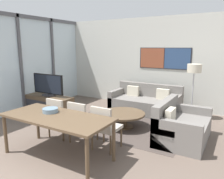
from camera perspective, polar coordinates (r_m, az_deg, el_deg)
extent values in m
cube|color=silver|center=(7.12, 9.20, 6.97)|extent=(6.81, 0.06, 2.80)
cube|color=#2D2D33|center=(6.88, 13.52, 7.92)|extent=(1.59, 0.01, 0.64)
cube|color=brown|center=(7.00, 10.44, 8.10)|extent=(0.76, 0.02, 0.60)
cube|color=navy|center=(6.78, 16.66, 7.72)|extent=(0.76, 0.02, 0.60)
cube|color=silver|center=(6.86, -22.88, 6.09)|extent=(0.02, 5.04, 2.80)
cube|color=#515156|center=(6.87, -23.61, 17.35)|extent=(0.07, 5.04, 0.10)
cube|color=#515156|center=(6.84, -22.72, 6.08)|extent=(0.07, 0.08, 2.80)
cube|color=#515156|center=(7.66, -15.16, 7.02)|extent=(0.07, 0.08, 2.80)
cube|color=#473D38|center=(5.34, 2.97, -9.70)|extent=(2.88, 1.75, 0.01)
cube|color=brown|center=(6.62, -16.09, -3.75)|extent=(1.53, 0.46, 0.50)
cube|color=#2D2D33|center=(6.47, -17.60, -4.19)|extent=(1.41, 0.01, 0.27)
cube|color=#2D2D33|center=(6.56, -16.22, -1.43)|extent=(0.36, 0.20, 0.05)
cube|color=#2D2D33|center=(6.54, -16.25, -0.87)|extent=(0.06, 0.03, 0.08)
cube|color=black|center=(6.49, -16.38, 1.40)|extent=(1.10, 0.04, 0.57)
cube|color=black|center=(6.48, -16.52, 1.37)|extent=(1.03, 0.01, 0.51)
cube|color=slate|center=(6.43, 8.50, -4.23)|extent=(1.98, 0.92, 0.42)
cube|color=slate|center=(6.73, 9.76, -1.86)|extent=(1.98, 0.16, 0.81)
cube|color=slate|center=(6.79, 1.32, -2.49)|extent=(0.14, 0.92, 0.60)
cube|color=slate|center=(6.14, 16.50, -4.45)|extent=(0.14, 0.92, 0.60)
cube|color=beige|center=(6.71, 5.53, -0.36)|extent=(0.36, 0.12, 0.30)
cube|color=beige|center=(6.38, 13.14, -1.20)|extent=(0.36, 0.12, 0.30)
cube|color=slate|center=(4.79, 18.07, -10.17)|extent=(0.92, 1.36, 0.42)
cube|color=slate|center=(4.80, 13.78, -7.36)|extent=(0.16, 1.36, 0.81)
cube|color=slate|center=(4.20, 16.27, -11.82)|extent=(0.92, 0.14, 0.60)
cube|color=slate|center=(5.32, 19.59, -7.06)|extent=(0.92, 0.14, 0.60)
cube|color=beige|center=(4.44, 14.99, -6.77)|extent=(0.12, 0.36, 0.30)
cylinder|color=brown|center=(5.34, 2.97, -9.59)|extent=(0.46, 0.46, 0.03)
cylinder|color=brown|center=(5.29, 2.99, -8.13)|extent=(0.19, 0.19, 0.32)
cylinder|color=brown|center=(5.23, 3.01, -6.29)|extent=(1.03, 1.03, 0.04)
cube|color=brown|center=(3.86, -14.32, -7.00)|extent=(1.95, 0.85, 0.04)
cylinder|color=brown|center=(4.45, -26.07, -10.45)|extent=(0.06, 0.06, 0.71)
cylinder|color=brown|center=(3.20, -6.48, -18.02)|extent=(0.06, 0.06, 0.71)
cylinder|color=brown|center=(4.86, -18.83, -8.10)|extent=(0.06, 0.06, 0.71)
cylinder|color=brown|center=(3.74, 0.45, -13.38)|extent=(0.06, 0.06, 0.71)
cube|color=#B2A899|center=(4.83, -12.88, -7.10)|extent=(0.46, 0.46, 0.06)
cube|color=#B2A899|center=(4.63, -14.75, -4.99)|extent=(0.42, 0.05, 0.41)
cylinder|color=brown|center=(4.91, -16.11, -9.72)|extent=(0.04, 0.04, 0.39)
cylinder|color=brown|center=(4.64, -12.64, -10.79)|extent=(0.04, 0.04, 0.39)
cylinder|color=brown|center=(5.17, -12.88, -8.47)|extent=(0.04, 0.04, 0.39)
cylinder|color=brown|center=(4.92, -9.43, -9.38)|extent=(0.04, 0.04, 0.39)
cube|color=#B2A899|center=(4.48, -7.48, -8.39)|extent=(0.46, 0.46, 0.06)
cube|color=#B2A899|center=(4.25, -9.26, -6.19)|extent=(0.42, 0.05, 0.41)
cylinder|color=brown|center=(4.54, -11.02, -11.25)|extent=(0.04, 0.04, 0.39)
cylinder|color=brown|center=(4.30, -6.92, -12.42)|extent=(0.04, 0.04, 0.39)
cylinder|color=brown|center=(4.82, -7.84, -9.77)|extent=(0.04, 0.04, 0.39)
cylinder|color=brown|center=(4.60, -3.85, -10.75)|extent=(0.04, 0.04, 0.39)
cube|color=#B2A899|center=(4.15, -1.35, -9.89)|extent=(0.46, 0.46, 0.06)
cube|color=#B2A899|center=(3.91, -2.96, -7.62)|extent=(0.42, 0.05, 0.41)
cylinder|color=brown|center=(4.19, -5.20, -13.04)|extent=(0.04, 0.04, 0.39)
cylinder|color=brown|center=(3.99, -0.37, -14.29)|extent=(0.04, 0.04, 0.39)
cylinder|color=brown|center=(4.49, -2.17, -11.27)|extent=(0.04, 0.04, 0.39)
cylinder|color=brown|center=(4.31, 2.42, -12.30)|extent=(0.04, 0.04, 0.39)
cylinder|color=slate|center=(4.08, -15.82, -5.23)|extent=(0.27, 0.27, 0.08)
torus|color=slate|center=(4.07, -15.84, -4.82)|extent=(0.28, 0.28, 0.02)
cylinder|color=#2D2D33|center=(6.30, 19.87, -7.01)|extent=(0.28, 0.28, 0.02)
cylinder|color=#B7B7BC|center=(6.14, 20.26, -1.48)|extent=(0.03, 0.03, 1.22)
cylinder|color=beige|center=(6.03, 20.72, 5.20)|extent=(0.36, 0.36, 0.22)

